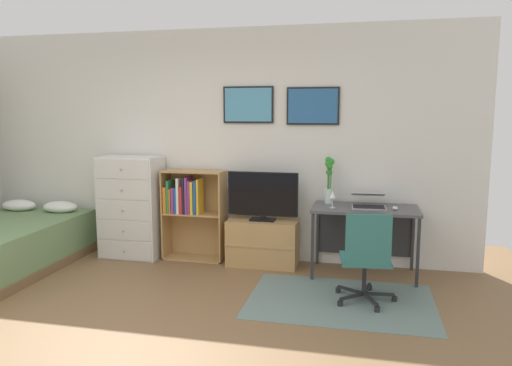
# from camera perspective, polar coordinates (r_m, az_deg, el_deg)

# --- Properties ---
(ground_plane) EXTENTS (7.20, 7.20, 0.00)m
(ground_plane) POSITION_cam_1_polar(r_m,az_deg,el_deg) (3.95, -16.00, -18.06)
(ground_plane) COLOR brown
(wall_back_with_posters) EXTENTS (6.12, 0.09, 2.70)m
(wall_back_with_posters) POSITION_cam_1_polar(r_m,az_deg,el_deg) (5.79, -4.85, 4.53)
(wall_back_with_posters) COLOR silver
(wall_back_with_posters) RESTS_ON ground_plane
(area_rug) EXTENTS (1.70, 1.20, 0.01)m
(area_rug) POSITION_cam_1_polar(r_m,az_deg,el_deg) (4.68, 9.96, -13.53)
(area_rug) COLOR slate
(area_rug) RESTS_ON ground_plane
(dresser) EXTENTS (0.71, 0.46, 1.22)m
(dresser) POSITION_cam_1_polar(r_m,az_deg,el_deg) (6.01, -14.49, -2.76)
(dresser) COLOR silver
(dresser) RESTS_ON ground_plane
(bookshelf) EXTENTS (0.73, 0.30, 1.06)m
(bookshelf) POSITION_cam_1_polar(r_m,az_deg,el_deg) (5.77, -7.82, -2.77)
(bookshelf) COLOR tan
(bookshelf) RESTS_ON ground_plane
(tv_stand) EXTENTS (0.80, 0.41, 0.52)m
(tv_stand) POSITION_cam_1_polar(r_m,az_deg,el_deg) (5.56, 0.83, -7.04)
(tv_stand) COLOR tan
(tv_stand) RESTS_ON ground_plane
(television) EXTENTS (0.80, 0.16, 0.55)m
(television) POSITION_cam_1_polar(r_m,az_deg,el_deg) (5.43, 0.79, -1.61)
(television) COLOR black
(television) RESTS_ON tv_stand
(desk) EXTENTS (1.11, 0.61, 0.74)m
(desk) POSITION_cam_1_polar(r_m,az_deg,el_deg) (5.35, 12.74, -4.09)
(desk) COLOR #4C4C4F
(desk) RESTS_ON ground_plane
(office_chair) EXTENTS (0.57, 0.58, 0.86)m
(office_chair) POSITION_cam_1_polar(r_m,az_deg,el_deg) (4.50, 12.90, -8.36)
(office_chair) COLOR #232326
(office_chair) RESTS_ON ground_plane
(laptop) EXTENTS (0.37, 0.40, 0.16)m
(laptop) POSITION_cam_1_polar(r_m,az_deg,el_deg) (5.28, 13.15, -2.10)
(laptop) COLOR #B7B7BC
(laptop) RESTS_ON desk
(computer_mouse) EXTENTS (0.06, 0.10, 0.03)m
(computer_mouse) POSITION_cam_1_polar(r_m,az_deg,el_deg) (5.20, 16.11, -2.87)
(computer_mouse) COLOR silver
(computer_mouse) RESTS_ON desk
(bamboo_vase) EXTENTS (0.10, 0.10, 0.52)m
(bamboo_vase) POSITION_cam_1_polar(r_m,az_deg,el_deg) (5.38, 8.62, 0.52)
(bamboo_vase) COLOR silver
(bamboo_vase) RESTS_ON desk
(wine_glass) EXTENTS (0.07, 0.07, 0.18)m
(wine_glass) POSITION_cam_1_polar(r_m,az_deg,el_deg) (5.13, 9.04, -1.44)
(wine_glass) COLOR silver
(wine_glass) RESTS_ON desk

